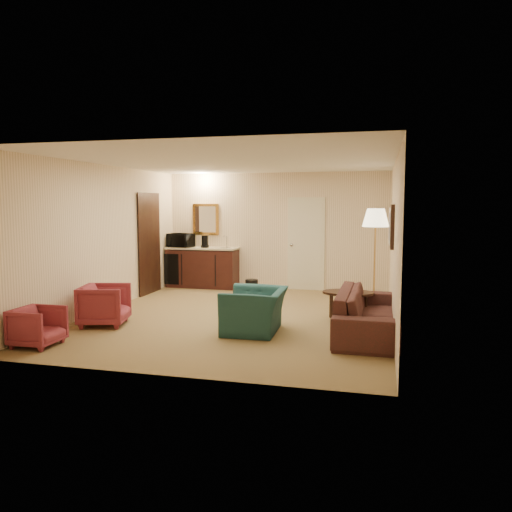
% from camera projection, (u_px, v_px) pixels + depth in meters
% --- Properties ---
extents(ground, '(6.00, 6.00, 0.00)m').
position_uv_depth(ground, '(239.00, 317.00, 8.46)').
color(ground, olive).
rests_on(ground, ground).
extents(room_walls, '(5.02, 6.01, 2.61)m').
position_uv_depth(room_walls, '(245.00, 214.00, 9.04)').
color(room_walls, beige).
rests_on(room_walls, ground).
extents(wetbar_cabinet, '(1.64, 0.58, 0.92)m').
position_uv_depth(wetbar_cabinet, '(203.00, 267.00, 11.43)').
color(wetbar_cabinet, '#341510').
rests_on(wetbar_cabinet, ground).
extents(sofa, '(0.68, 2.25, 0.87)m').
position_uv_depth(sofa, '(369.00, 305.00, 7.29)').
color(sofa, black).
rests_on(sofa, ground).
extents(teal_armchair, '(0.68, 1.02, 0.87)m').
position_uv_depth(teal_armchair, '(255.00, 303.00, 7.42)').
color(teal_armchair, '#1B4245').
rests_on(teal_armchair, ground).
extents(rose_chair_near, '(0.80, 0.83, 0.71)m').
position_uv_depth(rose_chair_near, '(105.00, 303.00, 7.85)').
color(rose_chair_near, maroon).
rests_on(rose_chair_near, ground).
extents(rose_chair_far, '(0.54, 0.57, 0.59)m').
position_uv_depth(rose_chair_far, '(38.00, 325.00, 6.69)').
color(rose_chair_far, maroon).
rests_on(rose_chair_far, ground).
extents(coffee_table, '(0.91, 0.69, 0.48)m').
position_uv_depth(coffee_table, '(348.00, 306.00, 8.19)').
color(coffee_table, black).
rests_on(coffee_table, ground).
extents(floor_lamp, '(0.61, 0.61, 1.83)m').
position_uv_depth(floor_lamp, '(375.00, 258.00, 9.18)').
color(floor_lamp, '#C08E40').
rests_on(floor_lamp, ground).
extents(waste_bin, '(0.33, 0.33, 0.33)m').
position_uv_depth(waste_bin, '(252.00, 287.00, 10.44)').
color(waste_bin, black).
rests_on(waste_bin, ground).
extents(microwave, '(0.62, 0.44, 0.38)m').
position_uv_depth(microwave, '(181.00, 239.00, 11.41)').
color(microwave, black).
rests_on(microwave, wetbar_cabinet).
extents(coffee_maker, '(0.19, 0.19, 0.27)m').
position_uv_depth(coffee_maker, '(205.00, 242.00, 11.30)').
color(coffee_maker, black).
rests_on(coffee_maker, wetbar_cabinet).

